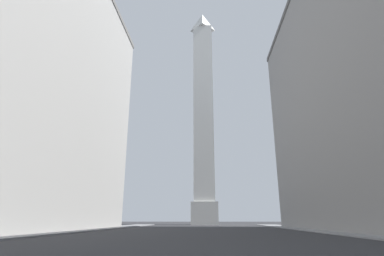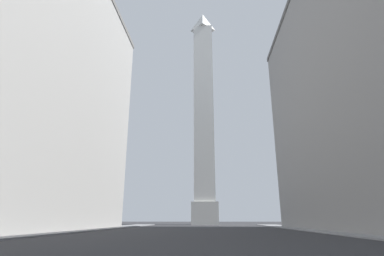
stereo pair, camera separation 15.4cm
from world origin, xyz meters
name	(u,v)px [view 2 (the right image)]	position (x,y,z in m)	size (l,w,h in m)	color
sidewalk_left	(47,233)	(-16.11, 30.80, 0.07)	(5.00, 102.67, 0.15)	gray
sidewalk_right	(356,234)	(16.11, 30.80, 0.07)	(5.00, 102.67, 0.15)	gray
obelisk	(204,113)	(0.00, 85.56, 33.23)	(7.49, 7.49, 69.45)	silver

